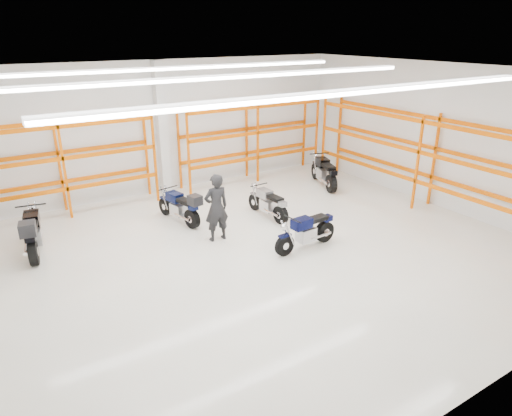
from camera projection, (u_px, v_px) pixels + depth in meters
ground at (253, 254)px, 11.74m from camera, size 14.00×14.00×0.00m
room_shell at (252, 128)px, 10.57m from camera, size 14.02×12.02×4.51m
motorcycle_main at (308, 232)px, 11.97m from camera, size 1.98×0.66×0.97m
motorcycle_back_a at (33, 234)px, 11.55m from camera, size 0.86×2.34×1.20m
motorcycle_back_b at (181, 207)px, 13.48m from camera, size 0.78×2.04×1.05m
motorcycle_back_c at (269, 204)px, 13.91m from camera, size 0.63×1.90×0.93m
motorcycle_back_d at (324, 173)px, 16.66m from camera, size 1.03×2.18×1.11m
standing_man at (216, 208)px, 12.24m from camera, size 0.71×0.48×1.88m
structural_column at (162, 129)px, 15.50m from camera, size 0.32×0.32×4.50m
pallet_racking_back_left at (60, 159)px, 13.71m from camera, size 5.67×0.87×3.00m
pallet_racking_back_right at (252, 133)px, 17.10m from camera, size 5.67×0.87×3.00m
pallet_racking_side at (427, 152)px, 14.31m from camera, size 0.87×9.07×3.00m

